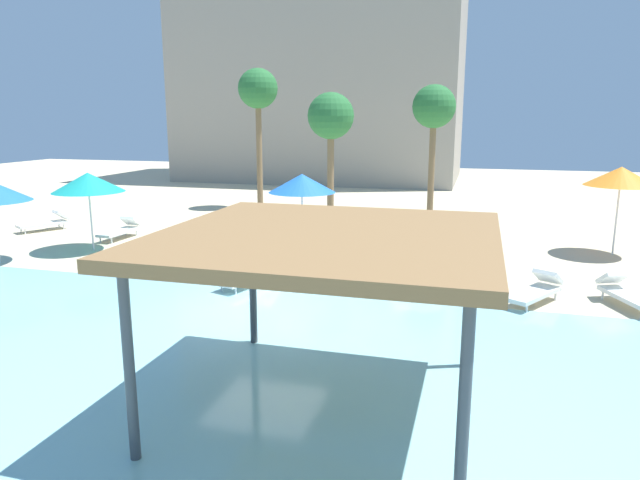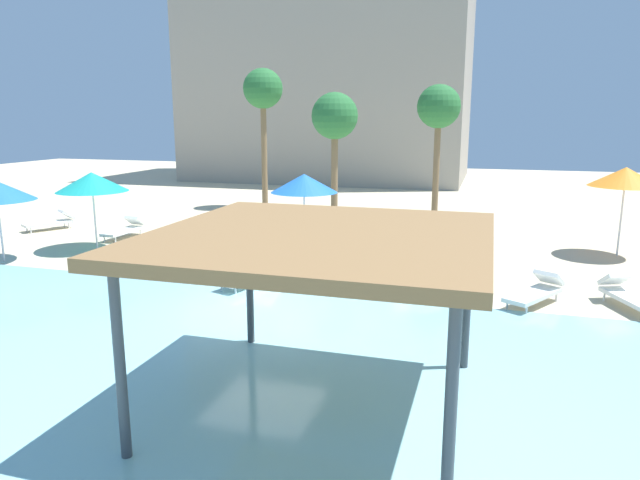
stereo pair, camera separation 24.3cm
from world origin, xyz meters
name	(u,v)px [view 2 (the right image)]	position (x,y,z in m)	size (l,w,h in m)	color
ground_plane	(264,310)	(0.00, 0.00, 0.00)	(80.00, 80.00, 0.00)	beige
lagoon_water	(129,422)	(0.00, -5.25, 0.02)	(44.00, 13.50, 0.04)	#8CC6CC
shade_pavilion	(321,242)	(2.57, -3.99, 2.61)	(4.79, 4.79, 2.77)	#42474C
beach_umbrella_blue_2	(304,183)	(-0.91, 5.85, 2.29)	(2.18, 2.18, 2.59)	silver
beach_umbrella_teal_3	(92,182)	(-7.78, 4.24, 2.28)	(2.33, 2.33, 2.61)	silver
beach_umbrella_orange_4	(626,177)	(8.94, 8.24, 2.55)	(2.20, 2.20, 2.85)	silver
lounge_chair_0	(52,221)	(-11.77, 6.71, 0.33)	(1.46, 1.94, 0.74)	white
lounge_chair_1	(252,273)	(-1.05, 1.77, 0.33)	(1.16, 1.99, 0.74)	white
lounge_chair_3	(629,295)	(8.12, 2.55, 0.33)	(1.27, 1.98, 0.74)	white
lounge_chair_4	(537,291)	(6.09, 2.25, 0.33)	(1.50, 1.93, 0.74)	white
lounge_chair_5	(125,229)	(-8.01, 6.18, 0.33)	(0.69, 1.92, 0.74)	white
lounge_chair_6	(411,278)	(3.07, 2.50, 0.33)	(1.56, 1.91, 0.74)	white
palm_tree_0	(439,109)	(2.52, 14.31, 4.72)	(1.90, 1.90, 5.79)	brown
palm_tree_1	(263,92)	(-5.80, 14.51, 5.55)	(1.90, 1.90, 6.67)	brown
palm_tree_2	(335,118)	(-1.36, 11.28, 4.33)	(1.90, 1.90, 5.39)	brown
hotel_block_0	(332,57)	(-6.52, 29.39, 8.57)	(19.15, 11.48, 17.15)	#9E9384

